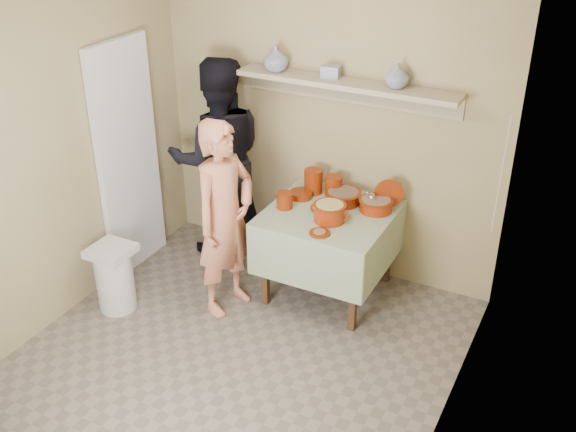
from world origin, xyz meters
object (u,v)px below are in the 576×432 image
Objects in this scene: person_cook at (225,219)px; serving_table at (329,225)px; cazuela_rice at (330,211)px; person_helper at (219,159)px; trash_bin at (115,277)px.

serving_table is at bearing -38.80° from person_cook.
serving_table is 2.95× the size of cazuela_rice.
trash_bin is at bearing 40.39° from person_helper.
cazuela_rice is at bearing -67.69° from serving_table.
person_helper is (-0.52, 0.74, 0.11)m from person_cook.
trash_bin is (-0.78, -0.44, -0.51)m from person_cook.
cazuela_rice is 0.59× the size of trash_bin.
person_cook is at bearing 29.61° from trash_bin.
cazuela_rice is (0.70, 0.39, 0.05)m from person_cook.
person_helper is 1.36m from trash_bin.
person_cook is at bearing 88.07° from person_helper.
serving_table is at bearing 132.88° from person_helper.
person_helper is 1.21m from serving_table.
cazuela_rice is at bearing -49.19° from person_cook.
person_helper reaches higher than trash_bin.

